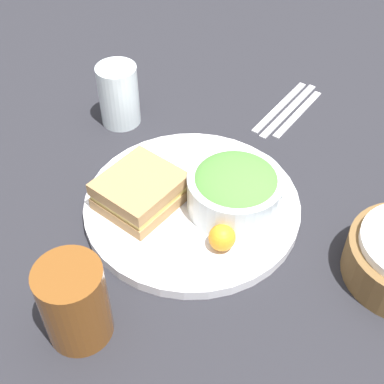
% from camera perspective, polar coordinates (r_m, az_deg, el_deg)
% --- Properties ---
extents(ground_plane, '(4.00, 4.00, 0.00)m').
position_cam_1_polar(ground_plane, '(0.78, 0.00, -1.88)').
color(ground_plane, '#232328').
extents(plate, '(0.31, 0.31, 0.02)m').
position_cam_1_polar(plate, '(0.78, 0.00, -1.46)').
color(plate, silver).
rests_on(plate, ground_plane).
extents(sandwich, '(0.14, 0.13, 0.05)m').
position_cam_1_polar(sandwich, '(0.75, -5.57, 0.08)').
color(sandwich, '#A37A4C').
rests_on(sandwich, plate).
extents(salad_bowl, '(0.13, 0.13, 0.07)m').
position_cam_1_polar(salad_bowl, '(0.74, 4.63, 0.39)').
color(salad_bowl, silver).
rests_on(salad_bowl, plate).
extents(dressing_cup, '(0.05, 0.05, 0.04)m').
position_cam_1_polar(dressing_cup, '(0.81, 3.31, 3.50)').
color(dressing_cup, '#B7B7BC').
rests_on(dressing_cup, plate).
extents(orange_wedge, '(0.04, 0.04, 0.04)m').
position_cam_1_polar(orange_wedge, '(0.70, 3.22, -4.88)').
color(orange_wedge, orange).
rests_on(orange_wedge, plate).
extents(drink_glass, '(0.08, 0.08, 0.11)m').
position_cam_1_polar(drink_glass, '(0.63, -12.42, -11.46)').
color(drink_glass, brown).
rests_on(drink_glass, ground_plane).
extents(fork, '(0.17, 0.08, 0.01)m').
position_cam_1_polar(fork, '(0.98, 9.37, 9.02)').
color(fork, silver).
rests_on(fork, ground_plane).
extents(knife, '(0.17, 0.09, 0.01)m').
position_cam_1_polar(knife, '(0.97, 10.30, 8.63)').
color(knife, silver).
rests_on(knife, ground_plane).
extents(spoon, '(0.15, 0.08, 0.01)m').
position_cam_1_polar(spoon, '(0.97, 11.23, 8.23)').
color(spoon, silver).
rests_on(spoon, ground_plane).
extents(water_glass, '(0.07, 0.07, 0.11)m').
position_cam_1_polar(water_glass, '(0.92, -7.79, 10.22)').
color(water_glass, silver).
rests_on(water_glass, ground_plane).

